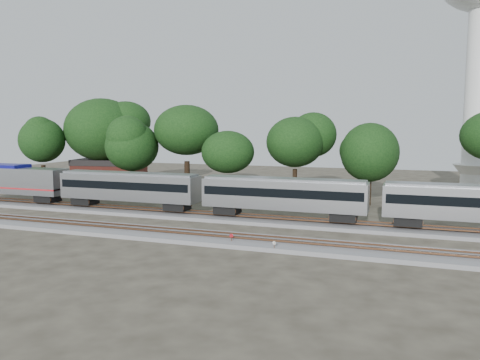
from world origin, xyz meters
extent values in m
plane|color=#383328|center=(0.00, 0.00, 0.00)|extent=(160.00, 160.00, 0.00)
cube|color=slate|center=(0.00, 6.00, 0.20)|extent=(160.00, 5.00, 0.40)
cube|color=brown|center=(0.00, 5.28, 0.66)|extent=(160.00, 0.08, 0.15)
cube|color=brown|center=(0.00, 6.72, 0.66)|extent=(160.00, 0.08, 0.15)
cube|color=slate|center=(0.00, -4.00, 0.20)|extent=(160.00, 5.00, 0.40)
cube|color=brown|center=(0.00, -4.72, 0.66)|extent=(160.00, 0.08, 0.15)
cube|color=brown|center=(0.00, -3.28, 0.66)|extent=(160.00, 0.08, 0.15)
cube|color=#AAACB1|center=(-27.98, 6.00, 3.43)|extent=(11.23, 3.18, 3.50)
cube|color=red|center=(-29.25, 6.00, 2.53)|extent=(13.77, 3.22, 0.19)
cube|color=black|center=(-24.75, 6.00, 1.21)|extent=(2.75, 2.33, 0.95)
cube|color=#AAACB1|center=(-12.03, 6.00, 3.27)|extent=(18.43, 3.18, 3.18)
cube|color=black|center=(-12.03, 6.00, 3.59)|extent=(17.80, 3.23, 0.95)
cube|color=gray|center=(-12.03, 6.00, 4.91)|extent=(18.01, 2.54, 0.37)
cube|color=black|center=(-18.71, 6.00, 1.21)|extent=(2.75, 2.33, 0.95)
cube|color=black|center=(-5.36, 6.00, 1.21)|extent=(2.75, 2.33, 0.95)
cube|color=#AAACB1|center=(7.83, 6.00, 3.27)|extent=(18.43, 3.18, 3.18)
cube|color=black|center=(7.83, 6.00, 3.59)|extent=(17.80, 3.23, 0.95)
cube|color=gray|center=(7.83, 6.00, 4.91)|extent=(18.01, 2.54, 0.37)
cube|color=black|center=(1.16, 6.00, 1.21)|extent=(2.75, 2.33, 0.95)
cube|color=black|center=(14.51, 6.00, 1.21)|extent=(2.75, 2.33, 0.95)
cube|color=black|center=(21.03, 6.00, 1.21)|extent=(2.75, 2.33, 0.95)
cylinder|color=#512D19|center=(5.79, -5.20, 0.47)|extent=(0.06, 0.06, 0.95)
cylinder|color=#A90C1C|center=(5.79, -5.20, 0.90)|extent=(0.33, 0.12, 0.34)
cylinder|color=#512D19|center=(10.12, -6.31, 0.45)|extent=(0.06, 0.06, 0.89)
cylinder|color=silver|center=(10.12, -6.31, 0.85)|extent=(0.31, 0.14, 0.32)
cube|color=#512D19|center=(5.96, -5.36, 0.15)|extent=(0.58, 0.47, 0.30)
cylinder|color=silver|center=(31.97, 44.36, 15.23)|extent=(4.35, 4.35, 30.47)
cone|color=silver|center=(31.97, 44.36, 2.18)|extent=(6.96, 6.96, 4.35)
cube|color=maroon|center=(-27.35, 24.08, 2.15)|extent=(11.88, 9.24, 4.31)
cube|color=black|center=(-27.35, 24.08, 4.79)|extent=(12.11, 9.47, 0.97)
cylinder|color=black|center=(-34.25, 15.95, 2.32)|extent=(0.70, 0.70, 4.64)
ellipsoid|color=black|center=(-34.25, 15.95, 8.62)|extent=(8.75, 8.75, 7.44)
cylinder|color=black|center=(-27.33, 22.28, 2.77)|extent=(0.70, 0.70, 5.54)
ellipsoid|color=black|center=(-27.33, 22.28, 10.28)|extent=(10.44, 10.44, 8.88)
cylinder|color=black|center=(-18.49, 17.17, 2.11)|extent=(0.70, 0.70, 4.21)
ellipsoid|color=black|center=(-18.49, 17.17, 7.82)|extent=(7.94, 7.94, 6.75)
cylinder|color=black|center=(-10.87, 20.35, 2.77)|extent=(0.70, 0.70, 5.53)
ellipsoid|color=black|center=(-10.87, 20.35, 10.28)|extent=(10.43, 10.43, 8.87)
cylinder|color=black|center=(-3.23, 17.77, 1.94)|extent=(0.70, 0.70, 3.88)
ellipsoid|color=black|center=(-3.23, 17.77, 7.21)|extent=(7.32, 7.32, 6.22)
cylinder|color=black|center=(5.45, 22.64, 2.31)|extent=(0.70, 0.70, 4.62)
ellipsoid|color=black|center=(5.45, 22.64, 8.57)|extent=(8.71, 8.71, 7.40)
cylinder|color=black|center=(16.01, 21.55, 1.97)|extent=(0.70, 0.70, 3.94)
ellipsoid|color=black|center=(16.01, 21.55, 7.32)|extent=(7.43, 7.43, 6.32)
camera|label=1|loc=(20.24, -44.33, 10.76)|focal=35.00mm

